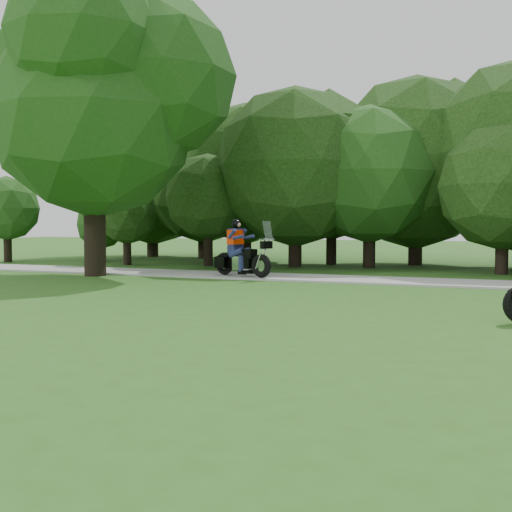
% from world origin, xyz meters
% --- Properties ---
extents(ground, '(100.00, 100.00, 0.00)m').
position_xyz_m(ground, '(0.00, 0.00, 0.00)').
color(ground, '#2F5B1A').
rests_on(ground, ground).
extents(walkway, '(60.00, 2.20, 0.06)m').
position_xyz_m(walkway, '(0.00, 8.00, 0.03)').
color(walkway, '#A0A09A').
rests_on(walkway, ground).
extents(tree_line, '(39.63, 11.97, 7.57)m').
position_xyz_m(tree_line, '(0.04, 14.74, 3.70)').
color(tree_line, black).
rests_on(tree_line, ground).
extents(big_tree_west, '(8.64, 6.56, 9.96)m').
position_xyz_m(big_tree_west, '(-10.54, 6.85, 5.76)').
color(big_tree_west, black).
rests_on(big_tree_west, ground).
extents(touring_motorcycle, '(2.18, 1.23, 1.72)m').
position_xyz_m(touring_motorcycle, '(-5.97, 7.50, 0.68)').
color(touring_motorcycle, black).
rests_on(touring_motorcycle, walkway).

